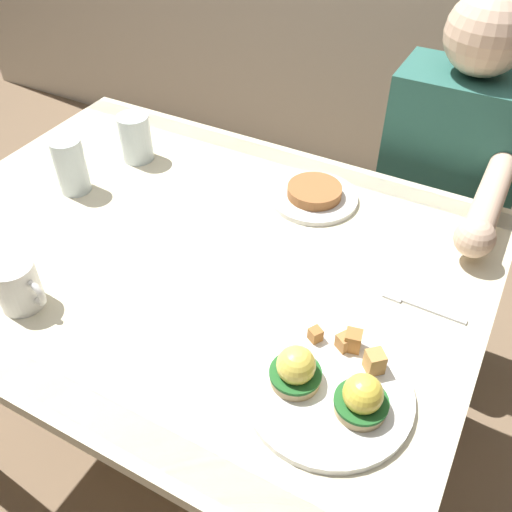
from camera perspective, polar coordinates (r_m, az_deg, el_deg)
ground_plane at (r=1.74m, az=-4.82°, el=-17.65°), size 6.00×6.00×0.00m
dining_table at (r=1.24m, az=-6.47°, el=-2.68°), size 1.20×0.90×0.74m
eggs_benedict_plate at (r=0.91m, az=7.52°, el=-13.09°), size 0.27×0.27×0.09m
coffee_mug at (r=1.09m, az=-23.16°, el=-2.69°), size 0.11×0.08×0.09m
fork at (r=1.08m, az=16.27°, el=-4.82°), size 0.16×0.02×0.00m
water_glass_near at (r=1.36m, az=-18.34°, el=8.46°), size 0.07×0.07×0.13m
water_glass_far at (r=1.44m, az=-12.17°, el=11.46°), size 0.08×0.08×0.12m
side_plate at (r=1.29m, az=5.96°, el=6.24°), size 0.20×0.20×0.04m
diner_person at (r=1.56m, az=18.79°, el=6.60°), size 0.34×0.54×1.14m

